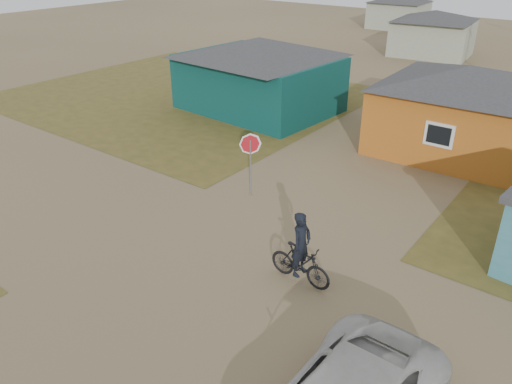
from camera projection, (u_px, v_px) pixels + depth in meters
ground at (213, 276)px, 14.42m from camera, size 120.00×120.00×0.00m
grass_nw at (184, 95)px, 31.20m from camera, size 20.00×18.00×0.00m
house_teal at (259, 73)px, 27.66m from camera, size 8.93×7.08×4.00m
house_yellow at (464, 108)px, 22.10m from camera, size 7.72×6.76×3.90m
house_pale_west at (433, 32)px, 40.95m from camera, size 7.04×6.15×3.60m
house_pale_north at (399, 11)px, 53.83m from camera, size 6.28×5.81×3.40m
stop_sign at (250, 150)px, 18.17m from camera, size 0.76×0.36×2.49m
cyclist at (301, 258)px, 13.86m from camera, size 1.96×0.71×2.20m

